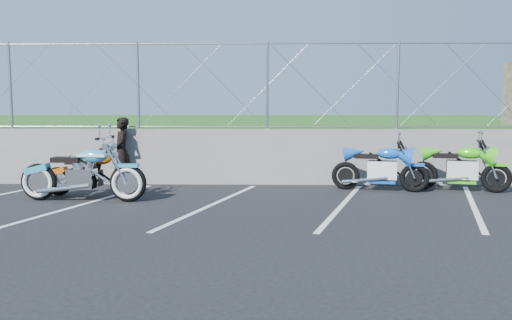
{
  "coord_description": "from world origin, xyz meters",
  "views": [
    {
      "loc": [
        1.0,
        -8.13,
        1.81
      ],
      "look_at": [
        0.79,
        1.3,
        0.8
      ],
      "focal_mm": 35.0,
      "sensor_mm": 36.0,
      "label": 1
    }
  ],
  "objects_px": {
    "sportbike_blue": "(381,170)",
    "cruiser_turquoise": "(84,175)",
    "naked_orange": "(92,175)",
    "sportbike_green": "(461,170)",
    "person_standing": "(122,152)"
  },
  "relations": [
    {
      "from": "cruiser_turquoise",
      "to": "sportbike_green",
      "type": "distance_m",
      "value": 7.78
    },
    {
      "from": "naked_orange",
      "to": "person_standing",
      "type": "distance_m",
      "value": 1.5
    },
    {
      "from": "sportbike_blue",
      "to": "cruiser_turquoise",
      "type": "bearing_deg",
      "value": -154.56
    },
    {
      "from": "naked_orange",
      "to": "person_standing",
      "type": "xyz_separation_m",
      "value": [
        0.19,
        1.44,
        0.35
      ]
    },
    {
      "from": "naked_orange",
      "to": "sportbike_green",
      "type": "xyz_separation_m",
      "value": [
        7.69,
        0.83,
        0.04
      ]
    },
    {
      "from": "naked_orange",
      "to": "person_standing",
      "type": "bearing_deg",
      "value": 89.75
    },
    {
      "from": "sportbike_green",
      "to": "person_standing",
      "type": "xyz_separation_m",
      "value": [
        -7.5,
        0.61,
        0.32
      ]
    },
    {
      "from": "person_standing",
      "to": "naked_orange",
      "type": "bearing_deg",
      "value": -25.54
    },
    {
      "from": "cruiser_turquoise",
      "to": "person_standing",
      "type": "height_order",
      "value": "person_standing"
    },
    {
      "from": "sportbike_green",
      "to": "sportbike_blue",
      "type": "xyz_separation_m",
      "value": [
        -1.7,
        0.0,
        -0.01
      ]
    },
    {
      "from": "cruiser_turquoise",
      "to": "sportbike_blue",
      "type": "height_order",
      "value": "cruiser_turquoise"
    },
    {
      "from": "cruiser_turquoise",
      "to": "person_standing",
      "type": "distance_m",
      "value": 1.96
    },
    {
      "from": "naked_orange",
      "to": "sportbike_blue",
      "type": "xyz_separation_m",
      "value": [
        5.98,
        0.83,
        0.03
      ]
    },
    {
      "from": "naked_orange",
      "to": "sportbike_green",
      "type": "relative_size",
      "value": 0.99
    },
    {
      "from": "cruiser_turquoise",
      "to": "sportbike_green",
      "type": "xyz_separation_m",
      "value": [
        7.67,
        1.32,
        -0.03
      ]
    }
  ]
}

